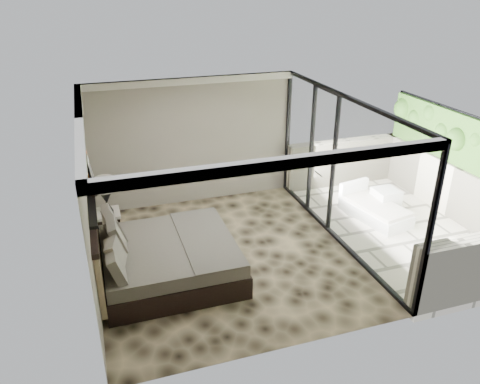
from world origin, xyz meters
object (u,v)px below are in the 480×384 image
object	(u,v)px
bed	(163,258)
lounger	(374,209)
nightstand	(107,224)
ottoman	(385,200)
table_lamp	(105,190)

from	to	relation	value
bed	lounger	distance (m)	4.67
nightstand	ottoman	size ratio (longest dim) A/B	1.04
table_lamp	ottoman	distance (m)	5.87
table_lamp	nightstand	bearing A→B (deg)	-138.78
nightstand	table_lamp	world-z (taller)	table_lamp
bed	lounger	xyz separation A→B (m)	(4.60, 0.78, -0.19)
lounger	ottoman	bearing A→B (deg)	13.13
table_lamp	ottoman	xyz separation A→B (m)	(5.77, -0.79, -0.71)
lounger	bed	bearing A→B (deg)	178.41
bed	ottoman	world-z (taller)	bed
bed	table_lamp	size ratio (longest dim) A/B	3.29
ottoman	lounger	xyz separation A→B (m)	(-0.40, -0.18, -0.07)
nightstand	table_lamp	xyz separation A→B (m)	(0.04, 0.04, 0.70)
table_lamp	lounger	size ratio (longest dim) A/B	0.43
nightstand	lounger	distance (m)	5.50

